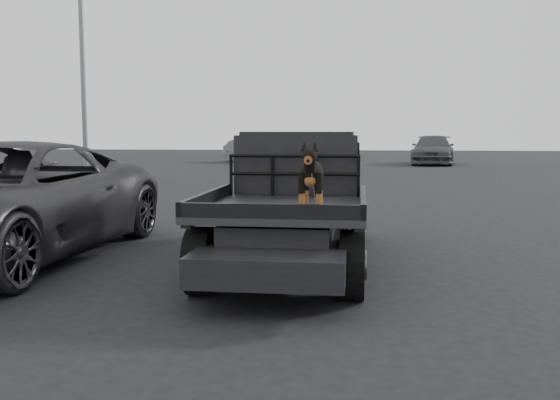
% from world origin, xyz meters
% --- Properties ---
extents(ground, '(120.00, 120.00, 0.00)m').
position_xyz_m(ground, '(0.00, 0.00, 0.00)').
color(ground, black).
rests_on(ground, ground).
extents(flatbed_ute, '(2.00, 5.40, 0.92)m').
position_xyz_m(flatbed_ute, '(0.36, 1.70, 0.46)').
color(flatbed_ute, black).
rests_on(flatbed_ute, ground).
extents(ute_cab, '(1.72, 1.30, 0.88)m').
position_xyz_m(ute_cab, '(0.36, 2.65, 1.36)').
color(ute_cab, black).
rests_on(ute_cab, flatbed_ute).
extents(headache_rack, '(1.80, 0.08, 0.55)m').
position_xyz_m(headache_rack, '(0.36, 1.90, 1.20)').
color(headache_rack, black).
rests_on(headache_rack, flatbed_ute).
extents(dog, '(0.32, 0.60, 0.74)m').
position_xyz_m(dog, '(0.74, 0.09, 1.29)').
color(dog, black).
rests_on(dog, flatbed_ute).
extents(distant_car_a, '(3.63, 4.27, 1.38)m').
position_xyz_m(distant_car_a, '(-5.68, 31.27, 0.69)').
color(distant_car_a, '#515156').
rests_on(distant_car_a, ground).
extents(distant_car_b, '(3.04, 5.93, 1.65)m').
position_xyz_m(distant_car_b, '(5.40, 30.21, 0.82)').
color(distant_car_b, '#414045').
rests_on(distant_car_b, ground).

